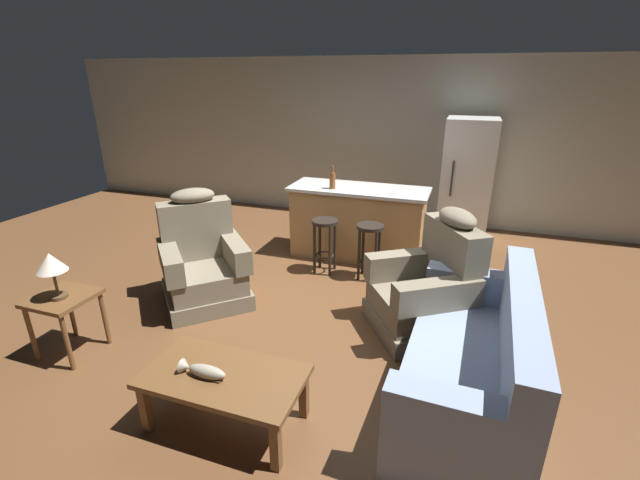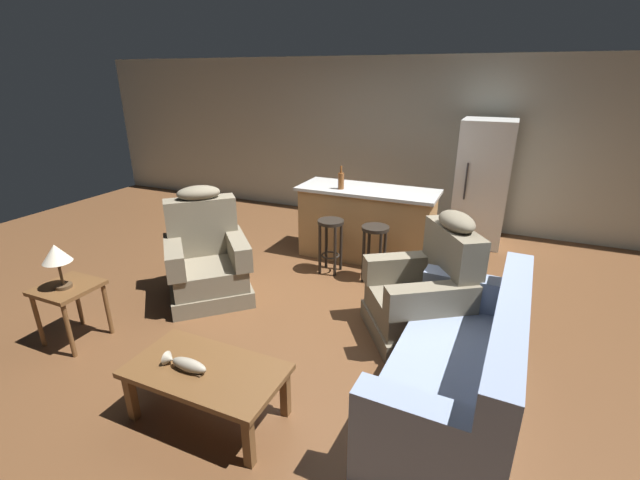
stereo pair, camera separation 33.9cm
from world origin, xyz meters
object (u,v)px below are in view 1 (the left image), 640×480
(coffee_table, at_px, (224,381))
(recliner_near_island, at_px, (428,290))
(couch, at_px, (475,363))
(bar_stool_right, at_px, (370,242))
(bottle_tall_green, at_px, (332,180))
(end_table, at_px, (64,306))
(kitchen_island, at_px, (358,222))
(table_lamp, at_px, (51,265))
(bar_stool_left, at_px, (325,236))
(recliner_near_lamp, at_px, (203,263))
(refrigerator, at_px, (466,180))
(fish_figurine, at_px, (203,371))

(coffee_table, distance_m, recliner_near_island, 2.08)
(coffee_table, xyz_separation_m, couch, (1.63, 0.80, -0.02))
(recliner_near_island, xyz_separation_m, bar_stool_right, (-0.78, 0.91, 0.05))
(recliner_near_island, distance_m, bottle_tall_green, 2.07)
(end_table, height_order, kitchen_island, kitchen_island)
(table_lamp, relative_size, bar_stool_left, 0.60)
(recliner_near_lamp, relative_size, bottle_tall_green, 4.04)
(table_lamp, distance_m, bottle_tall_green, 3.22)
(recliner_near_lamp, xyz_separation_m, refrigerator, (2.58, 2.92, 0.46))
(refrigerator, bearing_deg, table_lamp, -126.88)
(table_lamp, distance_m, kitchen_island, 3.53)
(recliner_near_lamp, distance_m, kitchen_island, 2.14)
(recliner_near_island, relative_size, end_table, 2.14)
(bar_stool_right, bearing_deg, table_lamp, -132.26)
(recliner_near_island, xyz_separation_m, end_table, (-2.93, -1.41, 0.04))
(fish_figurine, xyz_separation_m, recliner_near_lamp, (-1.05, 1.58, -0.04))
(bar_stool_right, relative_size, refrigerator, 0.39)
(table_lamp, bearing_deg, coffee_table, -8.47)
(table_lamp, bearing_deg, couch, 9.16)
(couch, distance_m, table_lamp, 3.44)
(fish_figurine, xyz_separation_m, end_table, (-1.62, 0.35, -0.00))
(bar_stool_left, xyz_separation_m, bottle_tall_green, (-0.06, 0.47, 0.59))
(couch, relative_size, end_table, 3.45)
(table_lamp, relative_size, bottle_tall_green, 1.38)
(bottle_tall_green, bearing_deg, table_lamp, -118.31)
(recliner_near_lamp, bearing_deg, couch, 31.80)
(recliner_near_lamp, bearing_deg, fish_figurine, -10.16)
(recliner_near_island, distance_m, table_lamp, 3.29)
(fish_figurine, height_order, bottle_tall_green, bottle_tall_green)
(bottle_tall_green, bearing_deg, couch, -51.34)
(coffee_table, distance_m, recliner_near_lamp, 1.92)
(couch, bearing_deg, fish_figurine, 28.56)
(fish_figurine, xyz_separation_m, bottle_tall_green, (-0.09, 3.15, 0.60))
(coffee_table, bearing_deg, recliner_near_lamp, 127.53)
(bar_stool_left, xyz_separation_m, bar_stool_right, (0.56, 0.00, 0.00))
(recliner_near_island, distance_m, refrigerator, 2.79)
(fish_figurine, bearing_deg, recliner_near_island, 53.40)
(couch, xyz_separation_m, bar_stool_right, (-1.21, 1.82, 0.13))
(kitchen_island, height_order, bar_stool_left, kitchen_island)
(refrigerator, relative_size, bottle_tall_green, 5.93)
(end_table, bearing_deg, recliner_near_lamp, 65.16)
(bar_stool_left, height_order, bottle_tall_green, bottle_tall_green)
(coffee_table, relative_size, couch, 0.57)
(recliner_near_island, relative_size, refrigerator, 0.68)
(kitchen_island, bearing_deg, coffee_table, -91.88)
(coffee_table, bearing_deg, kitchen_island, 88.12)
(coffee_table, relative_size, recliner_near_island, 0.92)
(end_table, relative_size, bar_stool_left, 0.82)
(bar_stool_right, height_order, refrigerator, refrigerator)
(table_lamp, height_order, refrigerator, refrigerator)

